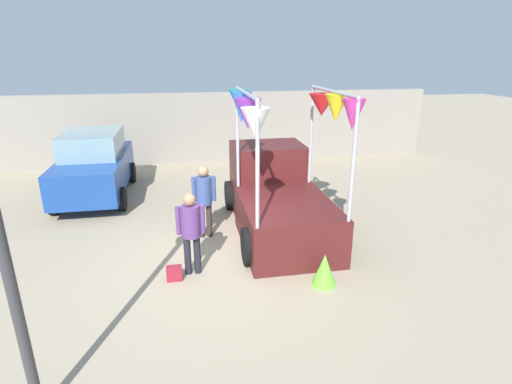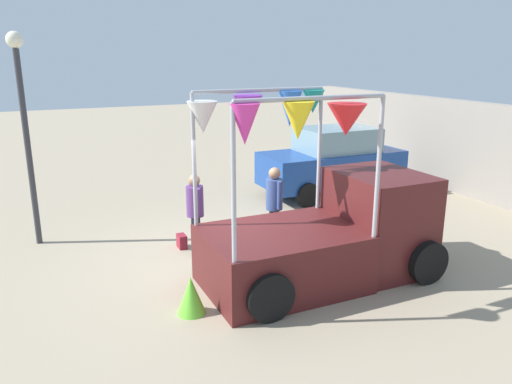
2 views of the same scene
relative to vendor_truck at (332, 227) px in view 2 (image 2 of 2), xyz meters
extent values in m
plane|color=gray|center=(-1.47, -1.48, -0.92)|extent=(60.00, 60.00, 0.00)
cube|color=#4C1919|center=(0.01, -1.00, -0.42)|extent=(1.90, 2.60, 1.00)
cube|color=#4C1919|center=(0.01, 1.00, -0.02)|extent=(1.80, 1.40, 1.80)
cube|color=#8CB2C6|center=(0.01, 1.00, 0.43)|extent=(1.76, 1.37, 0.60)
cylinder|color=black|center=(-0.94, 1.35, -0.54)|extent=(0.22, 0.76, 0.76)
cylinder|color=black|center=(0.96, 1.35, -0.54)|extent=(0.22, 0.76, 0.76)
cylinder|color=black|center=(-0.94, -1.70, -0.54)|extent=(0.22, 0.76, 0.76)
cylinder|color=black|center=(0.96, -1.70, -0.54)|extent=(0.22, 0.76, 0.76)
cylinder|color=#A5A5AD|center=(-0.86, 0.22, 1.21)|extent=(0.07, 0.07, 2.26)
cylinder|color=#A5A5AD|center=(0.88, 0.22, 1.21)|extent=(0.07, 0.07, 2.26)
cylinder|color=#A5A5AD|center=(-0.86, -2.22, 1.21)|extent=(0.07, 0.07, 2.26)
cylinder|color=#A5A5AD|center=(0.88, -2.22, 1.21)|extent=(0.07, 0.07, 2.26)
cylinder|color=#A5A5AD|center=(-0.86, -1.00, 2.34)|extent=(0.07, 2.44, 0.07)
cylinder|color=#A5A5AD|center=(0.88, -1.00, 2.34)|extent=(0.07, 2.44, 0.07)
cone|color=white|center=(-0.86, -2.05, 1.93)|extent=(0.72, 0.72, 0.54)
cone|color=#D83399|center=(0.88, -2.05, 2.03)|extent=(0.46, 0.46, 0.56)
cone|color=purple|center=(-0.86, -1.23, 1.98)|extent=(0.58, 0.58, 0.57)
cone|color=yellow|center=(0.88, -1.23, 2.04)|extent=(0.49, 0.49, 0.54)
cone|color=blue|center=(-0.86, -0.42, 2.00)|extent=(0.58, 0.58, 0.64)
cone|color=red|center=(0.88, -0.42, 2.01)|extent=(0.79, 0.79, 0.47)
cone|color=teal|center=(-0.86, 0.05, 2.11)|extent=(0.53, 0.53, 0.42)
cube|color=navy|center=(-4.63, 3.00, -0.15)|extent=(1.70, 4.00, 0.90)
cube|color=#72939E|center=(-4.63, 3.15, 0.63)|extent=(1.50, 2.10, 0.66)
cylinder|color=black|center=(-5.48, 4.25, -0.60)|extent=(0.18, 0.64, 0.64)
cylinder|color=black|center=(-3.78, 4.25, -0.60)|extent=(0.18, 0.64, 0.64)
cylinder|color=black|center=(-5.48, 1.75, -0.60)|extent=(0.18, 0.64, 0.64)
cylinder|color=black|center=(-3.78, 1.75, -0.60)|extent=(0.18, 0.64, 0.64)
cylinder|color=black|center=(-2.13, -1.86, -0.54)|extent=(0.13, 0.13, 0.77)
cylinder|color=black|center=(-1.95, -1.86, -0.54)|extent=(0.13, 0.13, 0.77)
cylinder|color=#593372|center=(-2.04, -1.86, 0.15)|extent=(0.34, 0.34, 0.61)
sphere|color=#997051|center=(-2.04, -1.86, 0.57)|extent=(0.23, 0.23, 0.23)
cylinder|color=#593372|center=(-2.26, -1.86, 0.18)|extent=(0.09, 0.09, 0.55)
cylinder|color=#593372|center=(-1.82, -1.86, 0.18)|extent=(0.09, 0.09, 0.55)
cylinder|color=#2D2823|center=(-1.79, -0.28, -0.52)|extent=(0.13, 0.13, 0.80)
cylinder|color=#2D2823|center=(-1.61, -0.28, -0.52)|extent=(0.13, 0.13, 0.80)
cylinder|color=#33477F|center=(-1.70, -0.28, 0.19)|extent=(0.34, 0.34, 0.63)
sphere|color=#997051|center=(-1.70, -0.28, 0.63)|extent=(0.24, 0.24, 0.24)
cylinder|color=#33477F|center=(-1.92, -0.28, 0.22)|extent=(0.09, 0.09, 0.57)
cylinder|color=#33477F|center=(-1.48, -0.28, 0.22)|extent=(0.09, 0.09, 0.57)
cube|color=maroon|center=(-2.39, -2.06, -0.78)|extent=(0.28, 0.16, 0.28)
cylinder|color=#333338|center=(-3.91, -4.72, 1.06)|extent=(0.12, 0.12, 3.96)
sphere|color=#F2EDCC|center=(-3.91, -4.72, 3.20)|extent=(0.32, 0.32, 0.32)
cone|color=#66CC33|center=(0.27, -2.70, -0.62)|extent=(0.59, 0.59, 0.60)
camera|label=1|loc=(-2.08, -8.67, 3.06)|focal=28.00mm
camera|label=2|loc=(6.97, -4.68, 2.95)|focal=35.00mm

